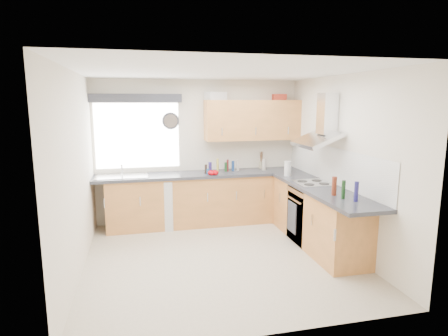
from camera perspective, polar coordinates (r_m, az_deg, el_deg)
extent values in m
plane|color=beige|center=(5.31, -0.58, -13.47)|extent=(3.60, 3.60, 0.00)
cube|color=white|center=(4.88, -0.64, 14.51)|extent=(3.60, 3.60, 0.02)
cube|color=silver|center=(6.70, -3.92, 2.57)|extent=(3.60, 0.02, 2.50)
cube|color=silver|center=(3.25, 6.24, -5.55)|extent=(3.60, 0.02, 2.50)
cube|color=silver|center=(4.90, -21.66, -0.92)|extent=(0.02, 3.60, 2.50)
cube|color=silver|center=(5.61, 17.66, 0.65)|extent=(0.02, 3.60, 2.50)
cube|color=silver|center=(6.57, -13.04, 4.82)|extent=(1.40, 0.02, 1.10)
cube|color=#2B2C33|center=(6.46, -13.27, 10.32)|extent=(1.50, 0.18, 0.14)
cube|color=white|center=(5.87, 16.06, 0.44)|extent=(0.01, 3.00, 0.54)
cube|color=#B07239|center=(6.56, -4.29, -4.90)|extent=(3.00, 0.58, 0.86)
cube|color=#B07239|center=(6.96, 8.88, -4.11)|extent=(0.60, 0.60, 0.86)
cube|color=#B07239|center=(5.78, 13.97, -7.24)|extent=(0.58, 2.10, 0.86)
cube|color=#2A2C32|center=(6.46, -3.46, -0.98)|extent=(3.60, 0.62, 0.05)
cube|color=#2A2C32|center=(5.53, 14.77, -3.19)|extent=(0.62, 2.42, 0.05)
cube|color=black|center=(5.91, 13.22, -6.89)|extent=(0.56, 0.58, 0.85)
cube|color=silver|center=(5.79, 13.41, -2.23)|extent=(0.52, 0.52, 0.01)
cube|color=#B07239|center=(6.69, 4.39, 7.29)|extent=(1.70, 0.35, 0.70)
cube|color=silver|center=(6.51, -10.03, -5.27)|extent=(0.67, 0.66, 0.83)
cylinder|color=#2B2C33|center=(6.55, -8.12, 7.12)|extent=(0.29, 0.04, 0.29)
cube|color=silver|center=(6.62, -1.30, 10.91)|extent=(0.38, 0.33, 0.14)
cube|color=#B73724|center=(6.95, 8.38, 10.64)|extent=(0.25, 0.21, 0.11)
cylinder|color=tan|center=(6.92, 5.69, 0.47)|extent=(0.10, 0.10, 0.13)
cylinder|color=silver|center=(6.27, 9.67, -0.08)|extent=(0.14, 0.14, 0.25)
cylinder|color=#531115|center=(6.57, 0.56, 0.38)|extent=(0.04, 0.04, 0.21)
cylinder|color=#153B17|center=(6.59, 0.34, 0.17)|extent=(0.06, 0.06, 0.16)
cylinder|color=navy|center=(6.63, 1.37, 0.32)|extent=(0.05, 0.05, 0.18)
cylinder|color=#A89C39|center=(6.45, -0.99, 0.36)|extent=(0.04, 0.04, 0.25)
cylinder|color=navy|center=(6.33, -2.43, -0.55)|extent=(0.05, 0.05, 0.09)
cylinder|color=navy|center=(6.40, -2.13, 0.03)|extent=(0.06, 0.06, 0.19)
cylinder|color=#AA9E91|center=(6.74, 6.12, 0.54)|extent=(0.07, 0.07, 0.20)
cylinder|color=#ADA093|center=(6.65, 2.11, 0.42)|extent=(0.04, 0.04, 0.20)
cylinder|color=black|center=(6.39, -2.79, -0.17)|extent=(0.04, 0.04, 0.15)
cylinder|color=maroon|center=(5.11, 16.44, -2.66)|extent=(0.06, 0.06, 0.25)
cylinder|color=navy|center=(4.88, 19.51, -3.39)|extent=(0.05, 0.05, 0.25)
cylinder|color=#123315|center=(4.96, 17.74, -3.16)|extent=(0.05, 0.05, 0.24)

